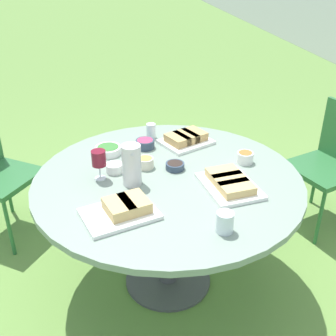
{
  "coord_description": "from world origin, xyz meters",
  "views": [
    {
      "loc": [
        1.93,
        -0.41,
        1.89
      ],
      "look_at": [
        0.0,
        0.0,
        0.81
      ],
      "focal_mm": 45.0,
      "sensor_mm": 36.0,
      "label": 1
    }
  ],
  "objects": [
    {
      "name": "dining_table",
      "position": [
        0.0,
        0.0,
        0.65
      ],
      "size": [
        1.46,
        1.46,
        0.75
      ],
      "color": "#4C4C51",
      "rests_on": "ground_plane"
    },
    {
      "name": "bowl_salad",
      "position": [
        -0.36,
        -0.29,
        0.77
      ],
      "size": [
        0.16,
        0.16,
        0.05
      ],
      "color": "white",
      "rests_on": "dining_table"
    },
    {
      "name": "bowl_dip_red",
      "position": [
        -0.39,
        -0.06,
        0.78
      ],
      "size": [
        0.12,
        0.12,
        0.05
      ],
      "color": "#334256",
      "rests_on": "dining_table"
    },
    {
      "name": "wine_glass",
      "position": [
        -0.06,
        -0.36,
        0.86
      ],
      "size": [
        0.08,
        0.08,
        0.17
      ],
      "color": "silver",
      "rests_on": "dining_table"
    },
    {
      "name": "cup_water_far",
      "position": [
        -0.53,
        0.0,
        0.79
      ],
      "size": [
        0.06,
        0.06,
        0.1
      ],
      "color": "silver",
      "rests_on": "dining_table"
    },
    {
      "name": "bowl_dip_cream",
      "position": [
        -0.13,
        -0.28,
        0.77
      ],
      "size": [
        0.09,
        0.09,
        0.05
      ],
      "color": "white",
      "rests_on": "dining_table"
    },
    {
      "name": "platter_sandwich_side",
      "position": [
        0.3,
        -0.27,
        0.78
      ],
      "size": [
        0.33,
        0.39,
        0.07
      ],
      "color": "white",
      "rests_on": "dining_table"
    },
    {
      "name": "platter_charcuterie",
      "position": [
        0.17,
        0.29,
        0.77
      ],
      "size": [
        0.37,
        0.3,
        0.06
      ],
      "color": "white",
      "rests_on": "dining_table"
    },
    {
      "name": "handbag",
      "position": [
        -1.09,
        0.8,
        0.13
      ],
      "size": [
        0.3,
        0.14,
        0.37
      ],
      "color": "maroon",
      "rests_on": "ground_plane"
    },
    {
      "name": "cup_water_near",
      "position": [
        0.51,
        0.15,
        0.79
      ],
      "size": [
        0.08,
        0.08,
        0.1
      ],
      "color": "silver",
      "rests_on": "dining_table"
    },
    {
      "name": "bowl_fries",
      "position": [
        -0.14,
        -0.1,
        0.78
      ],
      "size": [
        0.09,
        0.09,
        0.06
      ],
      "color": "beige",
      "rests_on": "dining_table"
    },
    {
      "name": "platter_bread_main",
      "position": [
        -0.4,
        0.2,
        0.78
      ],
      "size": [
        0.34,
        0.37,
        0.07
      ],
      "color": "white",
      "rests_on": "dining_table"
    },
    {
      "name": "chair_near_left",
      "position": [
        -0.41,
        1.28,
        0.52
      ],
      "size": [
        0.55,
        0.53,
        0.89
      ],
      "color": "#2D6B38",
      "rests_on": "ground_plane"
    },
    {
      "name": "water_pitcher",
      "position": [
        0.02,
        -0.2,
        0.86
      ],
      "size": [
        0.11,
        0.1,
        0.22
      ],
      "color": "silver",
      "rests_on": "dining_table"
    },
    {
      "name": "bowl_roasted_veg",
      "position": [
        -0.08,
        0.47,
        0.78
      ],
      "size": [
        0.09,
        0.09,
        0.06
      ],
      "color": "white",
      "rests_on": "dining_table"
    },
    {
      "name": "ground_plane",
      "position": [
        0.0,
        0.0,
        0.0
      ],
      "size": [
        40.0,
        40.0,
        0.0
      ],
      "primitive_type": "plane",
      "color": "#668E42"
    },
    {
      "name": "bowl_olives",
      "position": [
        -0.09,
        0.06,
        0.77
      ],
      "size": [
        0.11,
        0.11,
        0.04
      ],
      "color": "#334256",
      "rests_on": "dining_table"
    }
  ]
}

